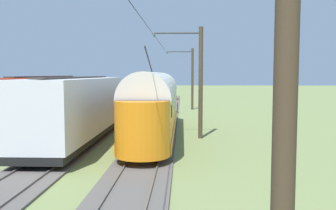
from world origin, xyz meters
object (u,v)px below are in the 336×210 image
catenary_pole_mid_far (277,108)px  track_end_bumper (59,105)px  boxcar_adjacent (46,100)px  catenary_pole_mid_near (199,80)px  switch_stand (177,107)px  boxcar_far_siding (78,108)px  vintage_streetcar (155,103)px  catenary_pole_foreground (192,78)px

catenary_pole_mid_far → track_end_bumper: 44.57m
boxcar_adjacent → track_end_bumper: (4.46, -16.56, -1.77)m
catenary_pole_mid_near → switch_stand: bearing=-84.0°
switch_stand → catenary_pole_mid_near: bearing=96.0°
boxcar_adjacent → catenary_pole_mid_near: catenary_pole_mid_near is taller
boxcar_far_siding → catenary_pole_mid_near: (-7.37, -1.98, 1.62)m
boxcar_adjacent → vintage_streetcar: bearing=154.5°
vintage_streetcar → track_end_bumper: (13.38, -20.81, -1.87)m
boxcar_adjacent → catenary_pole_mid_far: (-11.83, 24.79, 1.62)m
boxcar_adjacent → boxcar_far_siding: 8.10m
catenary_pole_mid_near → track_end_bumper: catenary_pole_mid_near is taller
boxcar_adjacent → track_end_bumper: 17.24m
switch_stand → boxcar_adjacent: bearing=46.2°
boxcar_adjacent → boxcar_far_siding: bearing=123.4°
boxcar_adjacent → catenary_pole_mid_near: bearing=158.0°
track_end_bumper → catenary_pole_foreground: bearing=175.3°
vintage_streetcar → catenary_pole_mid_near: catenary_pole_mid_near is taller
track_end_bumper → boxcar_adjacent: bearing=105.1°
catenary_pole_foreground → catenary_pole_mid_far: size_ratio=1.00×
vintage_streetcar → track_end_bumper: 24.81m
vintage_streetcar → boxcar_adjacent: size_ratio=1.32×
boxcar_far_siding → track_end_bumper: size_ratio=8.12×
boxcar_adjacent → catenary_pole_mid_near: size_ratio=1.95×
boxcar_adjacent → catenary_pole_mid_far: catenary_pole_mid_far is taller
boxcar_far_siding → catenary_pole_mid_near: catenary_pole_mid_near is taller
catenary_pole_mid_near → switch_stand: (1.61, -15.43, -3.08)m
catenary_pole_mid_near → catenary_pole_mid_far: same height
catenary_pole_foreground → track_end_bumper: bearing=-4.7°
catenary_pole_mid_far → switch_stand: catenary_pole_mid_far is taller
catenary_pole_mid_near → track_end_bumper: size_ratio=4.00×
catenary_pole_foreground → boxcar_far_siding: bearing=71.5°
catenary_pole_foreground → switch_stand: size_ratio=5.83×
boxcar_far_siding → catenary_pole_mid_far: bearing=112.2°
boxcar_adjacent → switch_stand: bearing=-133.8°
catenary_pole_mid_far → catenary_pole_mid_near: bearing=-90.0°
vintage_streetcar → switch_stand: size_ratio=14.94×
vintage_streetcar → boxcar_adjacent: (8.93, -4.25, -0.10)m
catenary_pole_foreground → catenary_pole_mid_near: bearing=90.0°
vintage_streetcar → catenary_pole_mid_near: size_ratio=2.56×
vintage_streetcar → boxcar_far_siding: size_ratio=1.26×
catenary_pole_mid_near → catenary_pole_mid_far: (0.00, 20.01, 0.00)m
switch_stand → track_end_bumper: bearing=-22.0°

